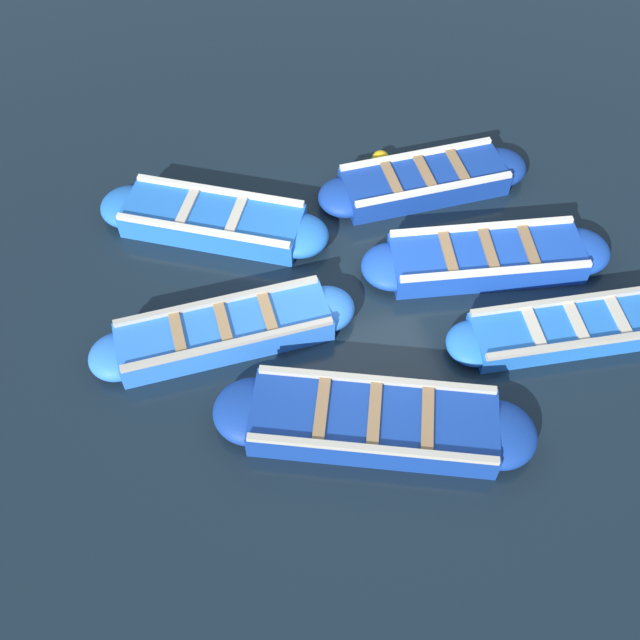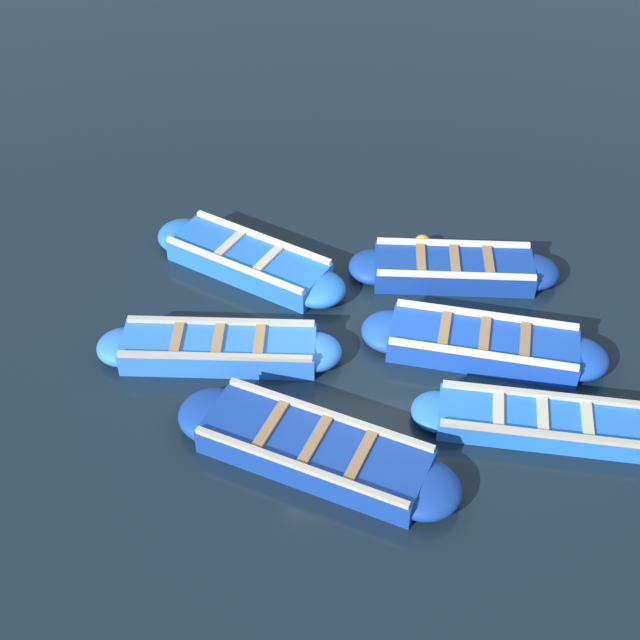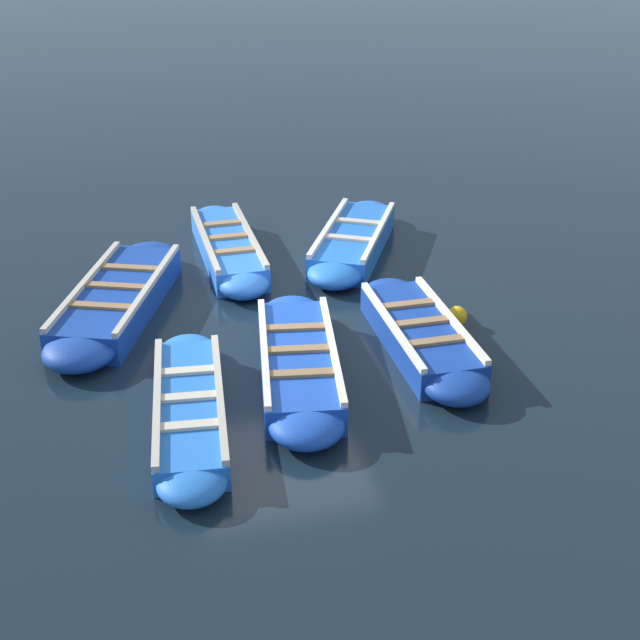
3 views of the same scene
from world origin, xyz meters
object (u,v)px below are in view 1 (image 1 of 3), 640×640
Objects in this scene: boat_inner_gap at (225,332)px; boat_mid_row at (424,182)px; buoy_orange_near at (381,159)px; boat_end_of_row at (486,258)px; boat_bow_out at (213,221)px; boat_stern_in at (373,422)px; boat_near_quay at (573,329)px.

boat_inner_gap is 3.93m from boat_mid_row.
buoy_orange_near is (-0.69, -0.45, -0.04)m from boat_mid_row.
boat_bow_out is at bearing -116.27° from boat_end_of_row.
boat_bow_out is 1.98m from boat_inner_gap.
boat_stern_in reaches higher than boat_bow_out.
boat_near_quay is 4.00m from buoy_orange_near.
boat_bow_out is at bearing -77.14° from buoy_orange_near.
boat_mid_row is at bearing -163.34° from boat_near_quay.
buoy_orange_near is (-3.75, -1.37, -0.01)m from boat_near_quay.
boat_near_quay is at bearing 75.11° from boat_inner_gap.
boat_inner_gap is at bearing -104.89° from boat_near_quay.
boat_stern_in is at bearing -28.61° from boat_mid_row.
boat_inner_gap is at bearing -86.31° from boat_end_of_row.
boat_near_quay is at bearing 20.02° from buoy_orange_near.
boat_near_quay reaches higher than buoy_orange_near.
boat_bow_out is (-3.74, -1.20, -0.01)m from boat_stern_in.
buoy_orange_near is at bearing 131.07° from boat_inner_gap.
boat_inner_gap is at bearing -6.60° from boat_bow_out.
buoy_orange_near is (-0.63, 2.75, -0.05)m from boat_bow_out.
buoy_orange_near is (-4.37, 1.56, -0.06)m from boat_stern_in.
boat_inner_gap is 12.40× the size of buoy_orange_near.
boat_mid_row is (-3.07, -0.92, 0.03)m from boat_near_quay.
boat_stern_in reaches higher than boat_inner_gap.
boat_stern_in is at bearing -48.91° from boat_end_of_row.
boat_stern_in reaches higher than boat_end_of_row.
boat_near_quay is 1.53m from boat_end_of_row.
boat_stern_in is 4.64m from buoy_orange_near.
boat_stern_in reaches higher than buoy_orange_near.
boat_stern_in is 1.16× the size of boat_bow_out.
boat_mid_row is at bearing -169.89° from boat_end_of_row.
boat_end_of_row is at bearing 93.69° from boat_inner_gap.
boat_inner_gap is 0.97× the size of boat_end_of_row.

